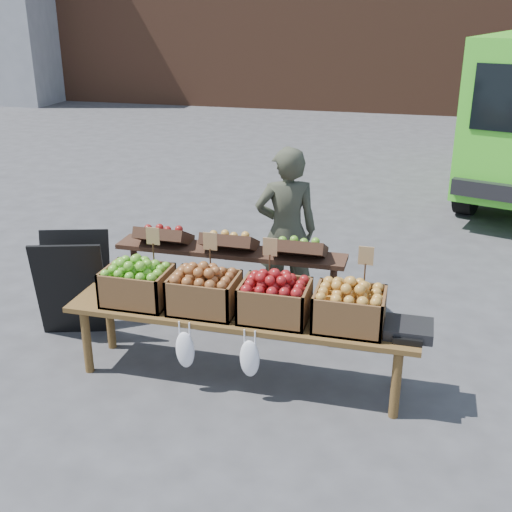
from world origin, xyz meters
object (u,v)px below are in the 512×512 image
(chalkboard_sign, at_px, (74,285))
(display_bench, at_px, (240,347))
(crate_russet_pears, at_px, (204,293))
(crate_red_apples, at_px, (275,301))
(vendor, at_px, (286,232))
(back_table, at_px, (230,279))
(crate_golden_apples, at_px, (137,286))
(weighing_scale, at_px, (409,329))
(crate_green_apples, at_px, (349,310))

(chalkboard_sign, relative_size, display_bench, 0.34)
(crate_russet_pears, xyz_separation_m, crate_red_apples, (0.55, 0.00, 0.00))
(vendor, relative_size, back_table, 0.76)
(crate_russet_pears, bearing_deg, crate_golden_apples, 180.00)
(back_table, relative_size, crate_golden_apples, 4.20)
(crate_golden_apples, distance_m, crate_russet_pears, 0.55)
(vendor, height_order, crate_red_apples, vendor)
(crate_russet_pears, bearing_deg, weighing_scale, 0.00)
(back_table, height_order, weighing_scale, back_table)
(crate_golden_apples, distance_m, crate_green_apples, 1.65)
(chalkboard_sign, relative_size, weighing_scale, 2.70)
(vendor, height_order, back_table, vendor)
(chalkboard_sign, bearing_deg, back_table, -3.45)
(crate_green_apples, bearing_deg, vendor, 119.86)
(chalkboard_sign, relative_size, back_table, 0.44)
(chalkboard_sign, bearing_deg, crate_green_apples, -26.31)
(crate_russet_pears, bearing_deg, vendor, 74.70)
(chalkboard_sign, bearing_deg, display_bench, -30.76)
(crate_golden_apples, bearing_deg, weighing_scale, 0.00)
(display_bench, height_order, weighing_scale, weighing_scale)
(vendor, relative_size, crate_russet_pears, 3.18)
(crate_green_apples, bearing_deg, crate_golden_apples, 180.00)
(back_table, height_order, crate_russet_pears, back_table)
(back_table, bearing_deg, crate_green_apples, -32.84)
(chalkboard_sign, xyz_separation_m, crate_red_apples, (1.90, -0.39, 0.25))
(vendor, bearing_deg, crate_golden_apples, 34.62)
(display_bench, xyz_separation_m, crate_red_apples, (0.27, 0.00, 0.42))
(back_table, xyz_separation_m, crate_russet_pears, (0.02, -0.72, 0.19))
(display_bench, relative_size, crate_red_apples, 5.40)
(vendor, height_order, weighing_scale, vendor)
(vendor, distance_m, chalkboard_sign, 1.96)
(crate_golden_apples, bearing_deg, crate_green_apples, 0.00)
(chalkboard_sign, distance_m, crate_golden_apples, 0.93)
(back_table, xyz_separation_m, display_bench, (0.29, -0.72, -0.24))
(vendor, relative_size, weighing_scale, 4.68)
(crate_red_apples, bearing_deg, back_table, 128.14)
(vendor, bearing_deg, display_bench, 65.98)
(vendor, distance_m, crate_red_apples, 1.32)
(chalkboard_sign, relative_size, crate_russet_pears, 1.83)
(chalkboard_sign, distance_m, back_table, 1.38)
(vendor, relative_size, crate_green_apples, 3.18)
(crate_golden_apples, bearing_deg, vendor, 55.11)
(chalkboard_sign, bearing_deg, crate_red_apples, -28.87)
(vendor, xyz_separation_m, crate_green_apples, (0.75, -1.30, -0.09))
(back_table, xyz_separation_m, weighing_scale, (1.54, -0.72, 0.09))
(chalkboard_sign, distance_m, display_bench, 1.68)
(crate_russet_pears, bearing_deg, display_bench, 0.00)
(weighing_scale, bearing_deg, vendor, 132.04)
(back_table, bearing_deg, crate_russet_pears, -88.77)
(vendor, height_order, crate_russet_pears, vendor)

